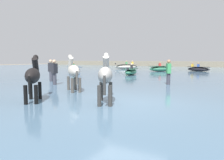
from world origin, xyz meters
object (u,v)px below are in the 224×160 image
boat_near_port (160,69)px  person_spectator_far (54,74)px  boat_far_inshore (126,67)px  person_onlooker_right (51,72)px  horse_flank_black (33,77)px  horse_trailing_pinto (73,72)px  person_wading_close (168,74)px  boat_distant_east (74,69)px  boat_mid_channel (198,69)px  horse_lead_grey (105,76)px  boat_distant_west (131,72)px

boat_near_port → person_spectator_far: 15.60m
boat_far_inshore → person_onlooker_right: size_ratio=2.00×
horse_flank_black → person_onlooker_right: size_ratio=1.11×
horse_trailing_pinto → boat_near_port: 16.90m
person_wading_close → person_onlooker_right: same height
boat_distant_east → person_onlooker_right: person_onlooker_right is taller
boat_distant_east → boat_near_port: bearing=32.5°
horse_trailing_pinto → boat_mid_channel: size_ratio=0.72×
boat_far_inshore → horse_lead_grey: bearing=-64.8°
boat_distant_east → boat_far_inshore: bearing=73.8°
boat_near_port → person_wading_close: 13.16m
horse_lead_grey → horse_flank_black: horse_lead_grey is taller
person_wading_close → boat_distant_east: bearing=150.9°
horse_lead_grey → horse_flank_black: size_ratio=1.03×
boat_far_inshore → person_spectator_far: person_spectator_far is taller
boat_distant_east → person_spectator_far: size_ratio=1.64×
boat_far_inshore → person_spectator_far: (5.04, -18.60, 0.24)m
horse_flank_black → boat_near_port: bearing=95.7°
boat_distant_east → person_onlooker_right: (5.91, -9.08, 0.33)m
horse_flank_black → boat_near_port: size_ratio=0.67×
horse_flank_black → boat_distant_west: bearing=101.1°
horse_trailing_pinto → person_wading_close: bearing=56.9°
boat_distant_east → horse_flank_black: bearing=-53.7°
boat_distant_east → boat_near_port: (8.30, 5.29, 0.03)m
horse_lead_grey → boat_mid_channel: bearing=91.0°
person_wading_close → boat_far_inshore: bearing=123.9°
boat_far_inshore → boat_distant_west: boat_far_inshore is taller
boat_far_inshore → person_onlooker_right: bearing=-78.6°
person_onlooker_right → boat_near_port: bearing=80.6°
horse_trailing_pinto → boat_mid_channel: 19.25m
boat_mid_channel → person_onlooker_right: 17.77m
horse_flank_black → boat_distant_east: size_ratio=0.68×
horse_lead_grey → person_spectator_far: horse_lead_grey is taller
horse_flank_black → person_onlooker_right: horse_flank_black is taller
boat_distant_west → boat_far_inshore: bearing=118.9°
boat_mid_channel → horse_flank_black: bearing=-94.9°
boat_far_inshore → boat_distant_west: bearing=-61.1°
horse_lead_grey → horse_trailing_pinto: 2.93m
boat_far_inshore → person_wading_close: person_wading_close is taller
boat_far_inshore → boat_mid_channel: (9.64, -0.72, -0.09)m
boat_near_port → person_spectator_far: person_spectator_far is taller
boat_far_inshore → boat_mid_channel: 9.66m
boat_near_port → boat_mid_channel: bearing=31.5°
horse_lead_grey → horse_trailing_pinto: size_ratio=1.01×
boat_near_port → boat_distant_west: size_ratio=0.99×
horse_trailing_pinto → horse_flank_black: bearing=-81.5°
horse_trailing_pinto → boat_mid_channel: horse_trailing_pinto is taller
horse_flank_black → boat_distant_east: 17.30m
horse_trailing_pinto → boat_distant_west: (-2.12, 10.19, -0.56)m
horse_trailing_pinto → person_onlooker_right: (-3.95, 2.45, -0.23)m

